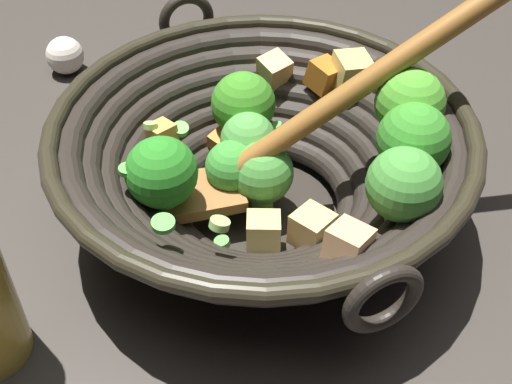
% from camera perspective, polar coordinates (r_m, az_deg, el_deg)
% --- Properties ---
extents(ground_plane, '(4.00, 4.00, 0.00)m').
position_cam_1_polar(ground_plane, '(0.59, 0.47, -2.15)').
color(ground_plane, '#332D28').
extents(wok, '(0.38, 0.34, 0.23)m').
position_cam_1_polar(wok, '(0.54, 0.87, 2.93)').
color(wok, black).
rests_on(wok, ground).
extents(garlic_bulb, '(0.04, 0.04, 0.04)m').
position_cam_1_polar(garlic_bulb, '(0.78, -15.65, 10.92)').
color(garlic_bulb, silver).
rests_on(garlic_bulb, ground).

